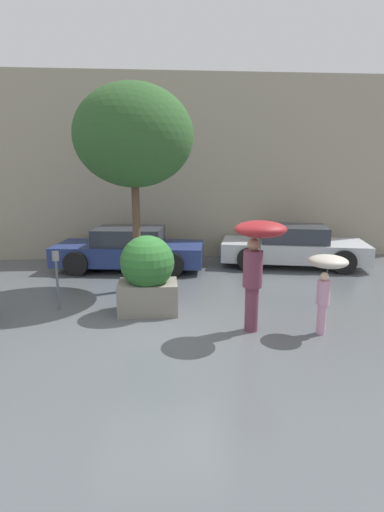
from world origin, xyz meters
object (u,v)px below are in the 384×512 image
at_px(person_child, 327,272).
at_px(street_tree, 134,136).
at_px(parked_car_near, 130,249).
at_px(planter_box, 148,274).
at_px(parked_car_far, 293,247).
at_px(person_adult, 257,250).
at_px(parking_meter, 56,268).

xyz_separation_m(person_child, street_tree, (-3.54, 2.97, 2.55)).
distance_m(parked_car_near, street_tree, 3.84).
bearing_deg(planter_box, parked_car_far, 42.19).
height_order(person_adult, street_tree, street_tree).
bearing_deg(parking_meter, planter_box, -8.90).
height_order(person_child, street_tree, street_tree).
height_order(planter_box, parking_meter, planter_box).
xyz_separation_m(person_adult, parking_meter, (-3.90, 1.51, -0.64)).
height_order(parked_car_far, street_tree, street_tree).
relative_size(street_tree, parking_meter, 3.84).
bearing_deg(parking_meter, person_adult, -21.12).
bearing_deg(street_tree, parked_car_near, 99.32).
distance_m(planter_box, street_tree, 3.31).
distance_m(person_adult, parking_meter, 4.23).
height_order(person_adult, parking_meter, person_adult).
relative_size(parked_car_far, street_tree, 0.95).
xyz_separation_m(person_adult, parked_car_far, (2.39, 5.18, -0.96)).
height_order(planter_box, parked_car_near, planter_box).
distance_m(person_child, parking_meter, 5.40).
bearing_deg(parking_meter, person_child, -17.52).
bearing_deg(parked_car_near, planter_box, -162.73).
bearing_deg(parked_car_near, person_child, -135.72).
height_order(parked_car_near, parking_meter, parking_meter).
bearing_deg(parked_car_near, parking_meter, 168.32).
relative_size(person_adult, parked_car_far, 0.44).
xyz_separation_m(person_adult, person_child, (1.24, -0.12, -0.41)).
relative_size(person_adult, parked_car_near, 0.45).
distance_m(parked_car_near, parking_meter, 3.80).
distance_m(parked_car_far, parking_meter, 7.29).
height_order(person_adult, parked_car_far, person_adult).
bearing_deg(street_tree, parking_meter, -139.95).
bearing_deg(parked_car_far, parking_meter, 132.90).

